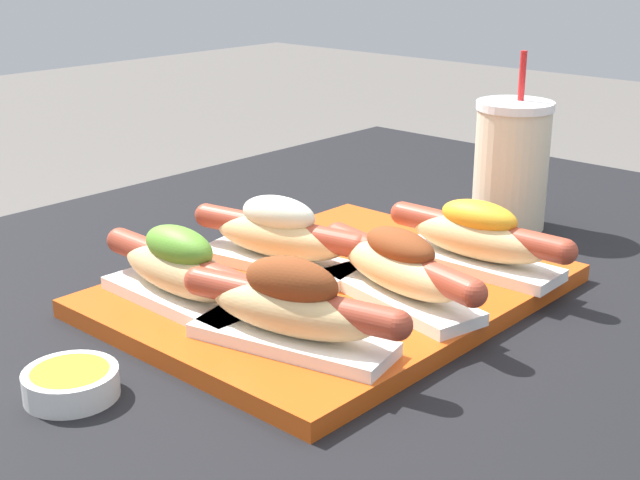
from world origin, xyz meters
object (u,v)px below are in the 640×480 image
hot_dog_0 (292,308)px  hot_dog_4 (279,235)px  hot_dog_1 (399,268)px  hot_dog_3 (180,270)px  drink_cup (511,165)px  serving_tray (335,290)px  hot_dog_2 (478,237)px  sauce_bowl (71,382)px

hot_dog_0 → hot_dog_4: bearing=48.0°
hot_dog_0 → hot_dog_1: bearing=-3.2°
hot_dog_1 → hot_dog_3: hot_dog_3 is taller
hot_dog_1 → hot_dog_4: size_ratio=0.99×
hot_dog_0 → drink_cup: bearing=8.1°
serving_tray → hot_dog_1: size_ratio=2.03×
hot_dog_2 → drink_cup: drink_cup is taller
drink_cup → hot_dog_3: bearing=170.8°
hot_dog_0 → sauce_bowl: bearing=149.7°
serving_tray → hot_dog_2: (0.13, -0.09, 0.04)m
hot_dog_3 → drink_cup: (0.47, -0.08, 0.03)m
hot_dog_3 → drink_cup: 0.47m
drink_cup → hot_dog_4: bearing=166.9°
hot_dog_4 → sauce_bowl: hot_dog_4 is taller
hot_dog_1 → hot_dog_3: bearing=133.9°
serving_tray → sauce_bowl: bearing=176.0°
hot_dog_1 → drink_cup: 0.33m
hot_dog_2 → hot_dog_3: hot_dog_3 is taller
hot_dog_2 → drink_cup: (0.20, 0.08, 0.03)m
hot_dog_3 → drink_cup: bearing=-9.2°
serving_tray → sauce_bowl: sauce_bowl is taller
sauce_bowl → hot_dog_0: bearing=-30.3°
hot_dog_2 → sauce_bowl: size_ratio=2.89×
serving_tray → drink_cup: bearing=-1.1°
hot_dog_0 → hot_dog_2: 0.27m
hot_dog_0 → hot_dog_2: hot_dog_0 is taller
hot_dog_0 → drink_cup: 0.47m
hot_dog_1 → hot_dog_0: bearing=176.8°
serving_tray → hot_dog_0: 0.16m
serving_tray → sauce_bowl: 0.30m
hot_dog_3 → hot_dog_4: bearing=0.9°
hot_dog_2 → sauce_bowl: bearing=166.0°
drink_cup → hot_dog_0: bearing=-171.9°
hot_dog_3 → serving_tray: bearing=-26.1°
serving_tray → hot_dog_0: bearing=-152.3°
hot_dog_0 → drink_cup: size_ratio=0.98×
hot_dog_0 → hot_dog_4: (0.13, 0.14, -0.00)m
hot_dog_1 → hot_dog_4: hot_dog_4 is taller
hot_dog_0 → drink_cup: (0.46, 0.07, 0.03)m
hot_dog_2 → hot_dog_4: 0.21m
hot_dog_4 → serving_tray: bearing=-84.0°
hot_dog_3 → hot_dog_0: bearing=-88.0°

